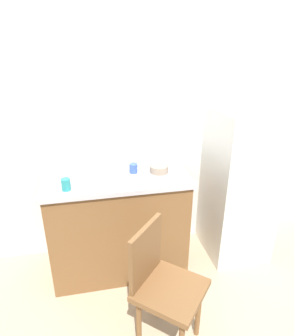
{
  "coord_description": "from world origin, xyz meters",
  "views": [
    {
      "loc": [
        -0.64,
        -1.56,
        1.95
      ],
      "look_at": [
        -0.2,
        0.6,
        0.98
      ],
      "focal_mm": 31.87,
      "sensor_mm": 36.0,
      "label": 1
    }
  ],
  "objects_px": {
    "chair": "(162,283)",
    "cup_blue": "(133,168)",
    "cup_white": "(135,160)",
    "refrigerator": "(239,185)",
    "cup_teal": "(66,184)",
    "dish_tray": "(71,175)",
    "terracotta_bowl": "(159,169)"
  },
  "relations": [
    {
      "from": "dish_tray",
      "to": "cup_blue",
      "type": "relative_size",
      "value": 3.68
    },
    {
      "from": "refrigerator",
      "to": "dish_tray",
      "type": "bearing_deg",
      "value": -179.09
    },
    {
      "from": "refrigerator",
      "to": "terracotta_bowl",
      "type": "xyz_separation_m",
      "value": [
        -0.77,
        -0.05,
        0.25
      ]
    },
    {
      "from": "cup_blue",
      "to": "cup_teal",
      "type": "xyz_separation_m",
      "value": [
        -0.53,
        -0.2,
        0.01
      ]
    },
    {
      "from": "dish_tray",
      "to": "cup_teal",
      "type": "height_order",
      "value": "cup_teal"
    },
    {
      "from": "refrigerator",
      "to": "cup_white",
      "type": "relative_size",
      "value": 13.27
    },
    {
      "from": "dish_tray",
      "to": "cup_blue",
      "type": "distance_m",
      "value": 0.5
    },
    {
      "from": "refrigerator",
      "to": "chair",
      "type": "bearing_deg",
      "value": -138.63
    },
    {
      "from": "terracotta_bowl",
      "to": "cup_white",
      "type": "relative_size",
      "value": 1.44
    },
    {
      "from": "dish_tray",
      "to": "cup_white",
      "type": "bearing_deg",
      "value": 16.53
    },
    {
      "from": "refrigerator",
      "to": "dish_tray",
      "type": "distance_m",
      "value": 1.49
    },
    {
      "from": "refrigerator",
      "to": "cup_teal",
      "type": "xyz_separation_m",
      "value": [
        -1.5,
        -0.21,
        0.27
      ]
    },
    {
      "from": "chair",
      "to": "cup_blue",
      "type": "bearing_deg",
      "value": 45.04
    },
    {
      "from": "terracotta_bowl",
      "to": "cup_teal",
      "type": "distance_m",
      "value": 0.75
    },
    {
      "from": "dish_tray",
      "to": "cup_white",
      "type": "height_order",
      "value": "cup_white"
    },
    {
      "from": "chair",
      "to": "cup_white",
      "type": "distance_m",
      "value": 1.06
    },
    {
      "from": "terracotta_bowl",
      "to": "cup_blue",
      "type": "height_order",
      "value": "cup_blue"
    },
    {
      "from": "chair",
      "to": "cup_white",
      "type": "relative_size",
      "value": 8.41
    },
    {
      "from": "terracotta_bowl",
      "to": "cup_blue",
      "type": "distance_m",
      "value": 0.21
    },
    {
      "from": "refrigerator",
      "to": "cup_blue",
      "type": "relative_size",
      "value": 18.46
    },
    {
      "from": "chair",
      "to": "dish_tray",
      "type": "bearing_deg",
      "value": 76.3
    },
    {
      "from": "refrigerator",
      "to": "cup_blue",
      "type": "distance_m",
      "value": 1.01
    },
    {
      "from": "cup_blue",
      "to": "cup_teal",
      "type": "relative_size",
      "value": 0.85
    },
    {
      "from": "cup_white",
      "to": "cup_teal",
      "type": "bearing_deg",
      "value": -148.19
    },
    {
      "from": "refrigerator",
      "to": "cup_teal",
      "type": "bearing_deg",
      "value": -171.9
    },
    {
      "from": "terracotta_bowl",
      "to": "dish_tray",
      "type": "bearing_deg",
      "value": 178.01
    },
    {
      "from": "refrigerator",
      "to": "dish_tray",
      "type": "height_order",
      "value": "refrigerator"
    },
    {
      "from": "chair",
      "to": "cup_blue",
      "type": "xyz_separation_m",
      "value": [
        -0.05,
        0.8,
        0.47
      ]
    },
    {
      "from": "dish_tray",
      "to": "terracotta_bowl",
      "type": "distance_m",
      "value": 0.71
    },
    {
      "from": "terracotta_bowl",
      "to": "cup_blue",
      "type": "bearing_deg",
      "value": 170.05
    },
    {
      "from": "dish_tray",
      "to": "cup_white",
      "type": "distance_m",
      "value": 0.56
    },
    {
      "from": "chair",
      "to": "cup_white",
      "type": "bearing_deg",
      "value": 42.38
    }
  ]
}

